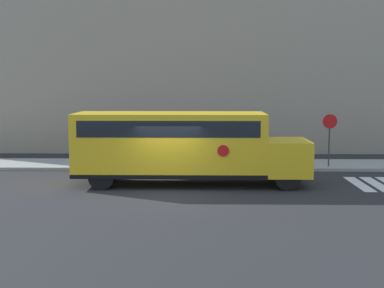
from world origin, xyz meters
The scene contains 5 objects.
ground_plane centered at (0.00, 0.00, 0.00)m, with size 60.00×60.00×0.00m, color #28282B.
sidewalk_strip centered at (0.00, 6.50, 0.07)m, with size 44.00×3.00×0.15m.
building_backdrop centered at (0.00, 13.00, 6.56)m, with size 32.00×4.00×13.12m.
school_bus centered at (0.42, 1.76, 1.69)m, with size 9.40×2.57×2.94m.
stop_sign centered at (7.34, 5.62, 1.74)m, with size 0.68×0.10×2.65m.
Camera 1 is at (1.28, -19.73, 4.23)m, focal length 50.00 mm.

